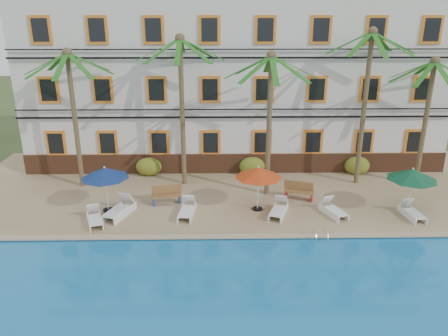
{
  "coord_description": "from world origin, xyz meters",
  "views": [
    {
      "loc": [
        -1.13,
        -17.53,
        9.48
      ],
      "look_at": [
        -0.79,
        3.0,
        2.0
      ],
      "focal_mm": 35.0,
      "sensor_mm": 36.0,
      "label": 1
    }
  ],
  "objects_px": {
    "palm_b": "(182,91)",
    "lounger_f": "(412,212)",
    "lounger_b": "(120,209)",
    "pool_ladder": "(320,237)",
    "lounger_e": "(333,209)",
    "palm_a": "(73,99)",
    "umbrella_red": "(258,173)",
    "lounger_d": "(279,209)",
    "bench_left": "(166,194)",
    "lounger_a": "(95,218)",
    "umbrella_blue": "(105,173)",
    "bench_right": "(299,190)",
    "palm_c": "(270,104)",
    "lounger_c": "(187,210)",
    "palm_d": "(366,87)",
    "umbrella_green": "(412,175)",
    "palm_e": "(428,103)"
  },
  "relations": [
    {
      "from": "lounger_b",
      "to": "pool_ladder",
      "type": "distance_m",
      "value": 9.36
    },
    {
      "from": "palm_b",
      "to": "lounger_c",
      "type": "xyz_separation_m",
      "value": [
        0.4,
        -4.03,
        -4.94
      ]
    },
    {
      "from": "palm_a",
      "to": "palm_c",
      "type": "height_order",
      "value": "palm_a"
    },
    {
      "from": "lounger_c",
      "to": "lounger_e",
      "type": "distance_m",
      "value": 6.95
    },
    {
      "from": "palm_a",
      "to": "palm_e",
      "type": "xyz_separation_m",
      "value": [
        18.65,
        -0.04,
        -0.26
      ]
    },
    {
      "from": "bench_right",
      "to": "bench_left",
      "type": "bearing_deg",
      "value": -176.68
    },
    {
      "from": "lounger_f",
      "to": "lounger_c",
      "type": "bearing_deg",
      "value": 178.04
    },
    {
      "from": "umbrella_red",
      "to": "lounger_d",
      "type": "distance_m",
      "value": 2.0
    },
    {
      "from": "lounger_f",
      "to": "bench_right",
      "type": "bearing_deg",
      "value": 156.46
    },
    {
      "from": "lounger_e",
      "to": "bench_left",
      "type": "distance_m",
      "value": 8.2
    },
    {
      "from": "bench_right",
      "to": "palm_e",
      "type": "bearing_deg",
      "value": 15.99
    },
    {
      "from": "lounger_c",
      "to": "pool_ladder",
      "type": "height_order",
      "value": "lounger_c"
    },
    {
      "from": "palm_c",
      "to": "lounger_b",
      "type": "distance_m",
      "value": 8.9
    },
    {
      "from": "palm_e",
      "to": "umbrella_blue",
      "type": "relative_size",
      "value": 3.06
    },
    {
      "from": "lounger_c",
      "to": "pool_ladder",
      "type": "distance_m",
      "value": 6.3
    },
    {
      "from": "lounger_a",
      "to": "pool_ladder",
      "type": "bearing_deg",
      "value": -8.54
    },
    {
      "from": "palm_c",
      "to": "lounger_a",
      "type": "distance_m",
      "value": 9.98
    },
    {
      "from": "palm_b",
      "to": "umbrella_blue",
      "type": "height_order",
      "value": "palm_b"
    },
    {
      "from": "palm_a",
      "to": "umbrella_blue",
      "type": "distance_m",
      "value": 4.87
    },
    {
      "from": "lounger_e",
      "to": "bench_right",
      "type": "distance_m",
      "value": 2.24
    },
    {
      "from": "palm_d",
      "to": "lounger_b",
      "type": "xyz_separation_m",
      "value": [
        -12.5,
        -3.93,
        -5.09
      ]
    },
    {
      "from": "palm_b",
      "to": "umbrella_blue",
      "type": "xyz_separation_m",
      "value": [
        -3.47,
        -3.48,
        -3.27
      ]
    },
    {
      "from": "umbrella_green",
      "to": "lounger_e",
      "type": "xyz_separation_m",
      "value": [
        -3.59,
        -0.07,
        -1.72
      ]
    },
    {
      "from": "umbrella_red",
      "to": "pool_ladder",
      "type": "relative_size",
      "value": 3.04
    },
    {
      "from": "palm_c",
      "to": "lounger_f",
      "type": "relative_size",
      "value": 4.3
    },
    {
      "from": "palm_c",
      "to": "bench_right",
      "type": "bearing_deg",
      "value": -24.78
    },
    {
      "from": "umbrella_blue",
      "to": "pool_ladder",
      "type": "distance_m",
      "value": 10.32
    },
    {
      "from": "umbrella_green",
      "to": "lounger_f",
      "type": "distance_m",
      "value": 1.77
    },
    {
      "from": "palm_c",
      "to": "palm_e",
      "type": "bearing_deg",
      "value": 8.33
    },
    {
      "from": "palm_a",
      "to": "lounger_b",
      "type": "bearing_deg",
      "value": -52.79
    },
    {
      "from": "palm_a",
      "to": "lounger_a",
      "type": "distance_m",
      "value": 6.74
    },
    {
      "from": "umbrella_red",
      "to": "bench_left",
      "type": "bearing_deg",
      "value": 169.52
    },
    {
      "from": "palm_d",
      "to": "pool_ladder",
      "type": "xyz_separation_m",
      "value": [
        -3.44,
        -6.27,
        -5.4
      ]
    },
    {
      "from": "lounger_e",
      "to": "bench_right",
      "type": "xyz_separation_m",
      "value": [
        -1.28,
        1.83,
        0.21
      ]
    },
    {
      "from": "umbrella_blue",
      "to": "bench_right",
      "type": "height_order",
      "value": "umbrella_blue"
    },
    {
      "from": "palm_a",
      "to": "palm_c",
      "type": "distance_m",
      "value": 10.2
    },
    {
      "from": "bench_right",
      "to": "palm_d",
      "type": "bearing_deg",
      "value": 31.19
    },
    {
      "from": "lounger_e",
      "to": "palm_c",
      "type": "bearing_deg",
      "value": 138.2
    },
    {
      "from": "umbrella_blue",
      "to": "lounger_c",
      "type": "distance_m",
      "value": 4.25
    },
    {
      "from": "umbrella_green",
      "to": "lounger_c",
      "type": "xyz_separation_m",
      "value": [
        -10.54,
        -0.02,
        -1.71
      ]
    },
    {
      "from": "umbrella_blue",
      "to": "lounger_d",
      "type": "distance_m",
      "value": 8.42
    },
    {
      "from": "palm_c",
      "to": "palm_d",
      "type": "bearing_deg",
      "value": 15.61
    },
    {
      "from": "palm_a",
      "to": "umbrella_red",
      "type": "relative_size",
      "value": 3.29
    },
    {
      "from": "lounger_b",
      "to": "lounger_e",
      "type": "distance_m",
      "value": 10.14
    },
    {
      "from": "palm_d",
      "to": "bench_left",
      "type": "height_order",
      "value": "palm_d"
    },
    {
      "from": "umbrella_blue",
      "to": "lounger_d",
      "type": "xyz_separation_m",
      "value": [
        8.23,
        -0.57,
        -1.68
      ]
    },
    {
      "from": "palm_d",
      "to": "umbrella_green",
      "type": "bearing_deg",
      "value": -72.65
    },
    {
      "from": "palm_a",
      "to": "umbrella_red",
      "type": "height_order",
      "value": "palm_a"
    },
    {
      "from": "palm_b",
      "to": "lounger_f",
      "type": "bearing_deg",
      "value": -21.78
    },
    {
      "from": "bench_right",
      "to": "pool_ladder",
      "type": "bearing_deg",
      "value": -87.25
    }
  ]
}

